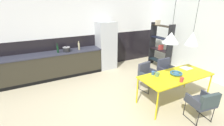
{
  "coord_description": "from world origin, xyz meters",
  "views": [
    {
      "loc": [
        -1.81,
        -2.79,
        2.4
      ],
      "look_at": [
        0.02,
        0.74,
        0.9
      ],
      "focal_mm": 24.94,
      "sensor_mm": 36.0,
      "label": 1
    }
  ],
  "objects_px": {
    "fruit_bowl": "(176,73)",
    "pendant_lamp_over_table_near": "(171,38)",
    "bottle_spice_small": "(79,46)",
    "open_shelf_unit": "(160,44)",
    "mug_wide_latte": "(153,73)",
    "armchair_facing_counter": "(147,73)",
    "dining_table": "(176,77)",
    "armchair_near_window": "(204,102)",
    "pendant_lamp_over_table_far": "(192,39)",
    "open_book": "(186,68)",
    "mug_dark_espresso": "(182,80)",
    "bottle_wine_green": "(58,49)",
    "mug_glass_clear": "(157,74)",
    "refrigerator_column": "(106,46)",
    "cooking_pot": "(67,49)",
    "armchair_corner_seat": "(166,69)"
  },
  "relations": [
    {
      "from": "fruit_bowl",
      "to": "pendant_lamp_over_table_near",
      "type": "xyz_separation_m",
      "value": [
        -0.37,
        -0.02,
        0.93
      ]
    },
    {
      "from": "bottle_spice_small",
      "to": "open_shelf_unit",
      "type": "bearing_deg",
      "value": -16.46
    },
    {
      "from": "mug_wide_latte",
      "to": "armchair_facing_counter",
      "type": "bearing_deg",
      "value": 62.39
    },
    {
      "from": "dining_table",
      "to": "fruit_bowl",
      "type": "xyz_separation_m",
      "value": [
        -0.0,
        0.01,
        0.09
      ]
    },
    {
      "from": "armchair_near_window",
      "to": "pendant_lamp_over_table_near",
      "type": "xyz_separation_m",
      "value": [
        -0.32,
        0.8,
        1.24
      ]
    },
    {
      "from": "armchair_facing_counter",
      "to": "mug_wide_latte",
      "type": "relative_size",
      "value": 6.42
    },
    {
      "from": "bottle_spice_small",
      "to": "pendant_lamp_over_table_far",
      "type": "bearing_deg",
      "value": -55.59
    },
    {
      "from": "open_book",
      "to": "mug_dark_espresso",
      "type": "xyz_separation_m",
      "value": [
        -0.78,
        -0.49,
        0.05
      ]
    },
    {
      "from": "mug_wide_latte",
      "to": "open_shelf_unit",
      "type": "xyz_separation_m",
      "value": [
        1.88,
        1.75,
        0.15
      ]
    },
    {
      "from": "bottle_wine_green",
      "to": "armchair_near_window",
      "type": "bearing_deg",
      "value": -58.06
    },
    {
      "from": "open_book",
      "to": "mug_glass_clear",
      "type": "distance_m",
      "value": 1.08
    },
    {
      "from": "mug_dark_espresso",
      "to": "bottle_spice_small",
      "type": "xyz_separation_m",
      "value": [
        -1.44,
        3.22,
        0.21
      ]
    },
    {
      "from": "bottle_wine_green",
      "to": "open_shelf_unit",
      "type": "bearing_deg",
      "value": -12.61
    },
    {
      "from": "armchair_near_window",
      "to": "bottle_wine_green",
      "type": "distance_m",
      "value": 4.38
    },
    {
      "from": "pendant_lamp_over_table_far",
      "to": "bottle_spice_small",
      "type": "bearing_deg",
      "value": 124.41
    },
    {
      "from": "fruit_bowl",
      "to": "dining_table",
      "type": "bearing_deg",
      "value": -53.83
    },
    {
      "from": "dining_table",
      "to": "bottle_wine_green",
      "type": "relative_size",
      "value": 5.86
    },
    {
      "from": "mug_dark_espresso",
      "to": "fruit_bowl",
      "type": "bearing_deg",
      "value": 60.69
    },
    {
      "from": "refrigerator_column",
      "to": "mug_dark_espresso",
      "type": "xyz_separation_m",
      "value": [
        0.37,
        -3.23,
        -0.1
      ]
    },
    {
      "from": "dining_table",
      "to": "mug_wide_latte",
      "type": "relative_size",
      "value": 15.19
    },
    {
      "from": "mug_glass_clear",
      "to": "bottle_wine_green",
      "type": "xyz_separation_m",
      "value": [
        -1.88,
        2.7,
        0.21
      ]
    },
    {
      "from": "fruit_bowl",
      "to": "bottle_wine_green",
      "type": "relative_size",
      "value": 0.93
    },
    {
      "from": "open_shelf_unit",
      "to": "pendant_lamp_over_table_near",
      "type": "xyz_separation_m",
      "value": [
        -1.76,
        -2.05,
        0.78
      ]
    },
    {
      "from": "armchair_near_window",
      "to": "cooking_pot",
      "type": "xyz_separation_m",
      "value": [
        -2.01,
        3.68,
        0.48
      ]
    },
    {
      "from": "refrigerator_column",
      "to": "armchair_corner_seat",
      "type": "distance_m",
      "value": 2.39
    },
    {
      "from": "open_shelf_unit",
      "to": "pendant_lamp_over_table_far",
      "type": "relative_size",
      "value": 1.69
    },
    {
      "from": "armchair_near_window",
      "to": "open_shelf_unit",
      "type": "relative_size",
      "value": 0.4
    },
    {
      "from": "armchair_facing_counter",
      "to": "mug_glass_clear",
      "type": "bearing_deg",
      "value": 57.65
    },
    {
      "from": "armchair_corner_seat",
      "to": "cooking_pot",
      "type": "distance_m",
      "value": 3.33
    },
    {
      "from": "armchair_facing_counter",
      "to": "open_shelf_unit",
      "type": "xyz_separation_m",
      "value": [
        1.59,
        1.19,
        0.43
      ]
    },
    {
      "from": "bottle_spice_small",
      "to": "open_shelf_unit",
      "type": "distance_m",
      "value": 3.13
    },
    {
      "from": "refrigerator_column",
      "to": "armchair_corner_seat",
      "type": "relative_size",
      "value": 2.23
    },
    {
      "from": "mug_dark_espresso",
      "to": "pendant_lamp_over_table_near",
      "type": "relative_size",
      "value": 0.13
    },
    {
      "from": "armchair_corner_seat",
      "to": "bottle_spice_small",
      "type": "relative_size",
      "value": 2.62
    },
    {
      "from": "pendant_lamp_over_table_near",
      "to": "mug_wide_latte",
      "type": "bearing_deg",
      "value": 111.03
    },
    {
      "from": "refrigerator_column",
      "to": "mug_wide_latte",
      "type": "relative_size",
      "value": 14.55
    },
    {
      "from": "open_book",
      "to": "open_shelf_unit",
      "type": "height_order",
      "value": "open_shelf_unit"
    },
    {
      "from": "bottle_wine_green",
      "to": "dining_table",
      "type": "bearing_deg",
      "value": -50.67
    },
    {
      "from": "armchair_corner_seat",
      "to": "mug_wide_latte",
      "type": "relative_size",
      "value": 6.51
    },
    {
      "from": "armchair_near_window",
      "to": "open_book",
      "type": "relative_size",
      "value": 2.75
    },
    {
      "from": "armchair_near_window",
      "to": "pendant_lamp_over_table_far",
      "type": "height_order",
      "value": "pendant_lamp_over_table_far"
    },
    {
      "from": "armchair_near_window",
      "to": "mug_dark_espresso",
      "type": "xyz_separation_m",
      "value": [
        -0.13,
        0.51,
        0.32
      ]
    },
    {
      "from": "refrigerator_column",
      "to": "armchair_corner_seat",
      "type": "xyz_separation_m",
      "value": [
        1.08,
        -2.1,
        -0.39
      ]
    },
    {
      "from": "bottle_wine_green",
      "to": "pendant_lamp_over_table_near",
      "type": "relative_size",
      "value": 0.34
    },
    {
      "from": "armchair_corner_seat",
      "to": "mug_dark_espresso",
      "type": "xyz_separation_m",
      "value": [
        -0.71,
        -1.13,
        0.29
      ]
    },
    {
      "from": "mug_wide_latte",
      "to": "pendant_lamp_over_table_near",
      "type": "xyz_separation_m",
      "value": [
        0.12,
        -0.31,
        0.93
      ]
    },
    {
      "from": "armchair_corner_seat",
      "to": "pendant_lamp_over_table_far",
      "type": "height_order",
      "value": "pendant_lamp_over_table_far"
    },
    {
      "from": "refrigerator_column",
      "to": "open_shelf_unit",
      "type": "height_order",
      "value": "open_shelf_unit"
    },
    {
      "from": "open_shelf_unit",
      "to": "cooking_pot",
      "type": "bearing_deg",
      "value": -103.52
    },
    {
      "from": "armchair_near_window",
      "to": "open_shelf_unit",
      "type": "distance_m",
      "value": 3.23
    }
  ]
}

